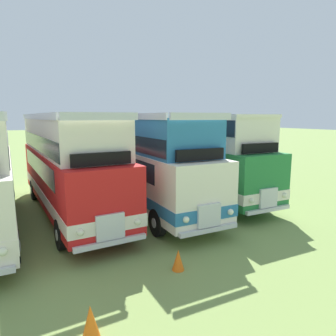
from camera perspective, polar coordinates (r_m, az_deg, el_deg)
name	(u,v)px	position (r m, az deg, el deg)	size (l,w,h in m)	color
bus_fifth_in_row	(68,162)	(14.47, -18.07, 0.98)	(2.99, 10.93, 4.52)	red
bus_sixth_in_row	(145,159)	(14.99, -4.26, 1.70)	(2.68, 10.85, 4.52)	silver
bus_seventh_in_row	(201,152)	(17.05, 6.13, 2.99)	(2.75, 10.26, 4.49)	#237538
cone_near_end	(91,321)	(7.03, -14.19, -25.88)	(0.36, 0.36, 0.70)	orange
cone_mid_row	(178,260)	(9.24, 1.91, -16.71)	(0.36, 0.36, 0.61)	orange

